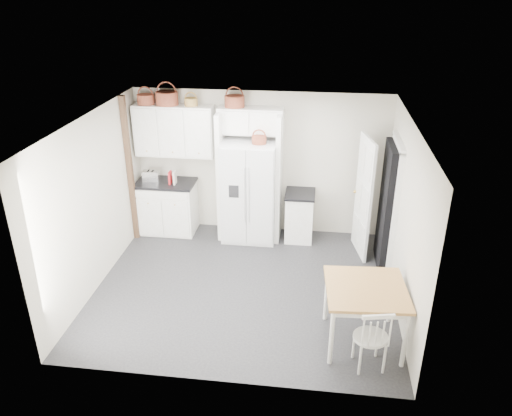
# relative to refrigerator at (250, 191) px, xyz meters

# --- Properties ---
(floor) EXTENTS (4.50, 4.50, 0.00)m
(floor) POSITION_rel_refrigerator_xyz_m (0.15, -1.65, -0.91)
(floor) COLOR black
(floor) RESTS_ON ground
(ceiling) EXTENTS (4.50, 4.50, 0.00)m
(ceiling) POSITION_rel_refrigerator_xyz_m (0.15, -1.65, 1.69)
(ceiling) COLOR white
(ceiling) RESTS_ON wall_back
(wall_back) EXTENTS (4.50, 0.00, 4.50)m
(wall_back) POSITION_rel_refrigerator_xyz_m (0.15, 0.35, 0.39)
(wall_back) COLOR beige
(wall_back) RESTS_ON floor
(wall_left) EXTENTS (0.00, 4.00, 4.00)m
(wall_left) POSITION_rel_refrigerator_xyz_m (-2.10, -1.65, 0.39)
(wall_left) COLOR beige
(wall_left) RESTS_ON floor
(wall_right) EXTENTS (0.00, 4.00, 4.00)m
(wall_right) POSITION_rel_refrigerator_xyz_m (2.40, -1.65, 0.39)
(wall_right) COLOR beige
(wall_right) RESTS_ON floor
(refrigerator) EXTENTS (0.94, 0.75, 1.81)m
(refrigerator) POSITION_rel_refrigerator_xyz_m (0.00, 0.00, 0.00)
(refrigerator) COLOR silver
(refrigerator) RESTS_ON floor
(base_cab_left) EXTENTS (1.01, 0.64, 0.94)m
(base_cab_left) POSITION_rel_refrigerator_xyz_m (-1.54, 0.05, -0.44)
(base_cab_left) COLOR silver
(base_cab_left) RESTS_ON floor
(base_cab_right) EXTENTS (0.48, 0.58, 0.85)m
(base_cab_right) POSITION_rel_refrigerator_xyz_m (0.89, 0.05, -0.48)
(base_cab_right) COLOR silver
(base_cab_right) RESTS_ON floor
(dining_table) EXTENTS (1.07, 1.07, 0.83)m
(dining_table) POSITION_rel_refrigerator_xyz_m (1.85, -2.70, -0.49)
(dining_table) COLOR #905D28
(dining_table) RESTS_ON floor
(windsor_chair) EXTENTS (0.49, 0.46, 0.87)m
(windsor_chair) POSITION_rel_refrigerator_xyz_m (1.90, -3.15, -0.47)
(windsor_chair) COLOR silver
(windsor_chair) RESTS_ON floor
(counter_left) EXTENTS (1.06, 0.68, 0.04)m
(counter_left) POSITION_rel_refrigerator_xyz_m (-1.54, 0.05, 0.05)
(counter_left) COLOR black
(counter_left) RESTS_ON base_cab_left
(counter_right) EXTENTS (0.52, 0.62, 0.04)m
(counter_right) POSITION_rel_refrigerator_xyz_m (0.89, 0.05, -0.03)
(counter_right) COLOR black
(counter_right) RESTS_ON base_cab_right
(toaster) EXTENTS (0.30, 0.19, 0.20)m
(toaster) POSITION_rel_refrigerator_xyz_m (-1.81, 0.04, 0.17)
(toaster) COLOR silver
(toaster) RESTS_ON counter_left
(cookbook_red) EXTENTS (0.04, 0.15, 0.23)m
(cookbook_red) POSITION_rel_refrigerator_xyz_m (-1.43, -0.03, 0.19)
(cookbook_red) COLOR red
(cookbook_red) RESTS_ON counter_left
(cookbook_cream) EXTENTS (0.04, 0.16, 0.23)m
(cookbook_cream) POSITION_rel_refrigerator_xyz_m (-1.34, -0.03, 0.19)
(cookbook_cream) COLOR beige
(cookbook_cream) RESTS_ON counter_left
(basket_upper_a) EXTENTS (0.30, 0.30, 0.17)m
(basket_upper_a) POSITION_rel_refrigerator_xyz_m (-1.82, 0.18, 1.53)
(basket_upper_a) COLOR #5B2A21
(basket_upper_a) RESTS_ON upper_cabinet
(basket_upper_b) EXTENTS (0.38, 0.38, 0.23)m
(basket_upper_b) POSITION_rel_refrigerator_xyz_m (-1.44, 0.18, 1.56)
(basket_upper_b) COLOR #5B2A21
(basket_upper_b) RESTS_ON upper_cabinet
(basket_upper_c) EXTENTS (0.23, 0.23, 0.13)m
(basket_upper_c) POSITION_rel_refrigerator_xyz_m (-1.02, 0.18, 1.51)
(basket_upper_c) COLOR olive
(basket_upper_c) RESTS_ON upper_cabinet
(basket_bridge_a) EXTENTS (0.34, 0.34, 0.19)m
(basket_bridge_a) POSITION_rel_refrigerator_xyz_m (-0.27, 0.18, 1.54)
(basket_bridge_a) COLOR #5B2A21
(basket_bridge_a) RESTS_ON bridge_cabinet
(basket_fridge_b) EXTENTS (0.25, 0.25, 0.13)m
(basket_fridge_b) POSITION_rel_refrigerator_xyz_m (0.18, -0.10, 0.97)
(basket_fridge_b) COLOR #5B2A21
(basket_fridge_b) RESTS_ON refrigerator
(upper_cabinet) EXTENTS (1.40, 0.34, 0.90)m
(upper_cabinet) POSITION_rel_refrigerator_xyz_m (-1.35, 0.18, 0.99)
(upper_cabinet) COLOR silver
(upper_cabinet) RESTS_ON wall_back
(bridge_cabinet) EXTENTS (1.12, 0.34, 0.45)m
(bridge_cabinet) POSITION_rel_refrigerator_xyz_m (0.00, 0.18, 1.22)
(bridge_cabinet) COLOR silver
(bridge_cabinet) RESTS_ON wall_back
(fridge_panel_left) EXTENTS (0.08, 0.60, 2.30)m
(fridge_panel_left) POSITION_rel_refrigerator_xyz_m (-0.51, 0.05, 0.24)
(fridge_panel_left) COLOR silver
(fridge_panel_left) RESTS_ON floor
(fridge_panel_right) EXTENTS (0.08, 0.60, 2.30)m
(fridge_panel_right) POSITION_rel_refrigerator_xyz_m (0.51, 0.05, 0.24)
(fridge_panel_right) COLOR silver
(fridge_panel_right) RESTS_ON floor
(trim_post) EXTENTS (0.09, 0.09, 2.60)m
(trim_post) POSITION_rel_refrigerator_xyz_m (-2.05, -0.30, 0.39)
(trim_post) COLOR #3D2519
(trim_post) RESTS_ON floor
(doorway_void) EXTENTS (0.18, 0.85, 2.05)m
(doorway_void) POSITION_rel_refrigerator_xyz_m (2.31, -0.65, 0.12)
(doorway_void) COLOR black
(doorway_void) RESTS_ON floor
(door_slab) EXTENTS (0.21, 0.79, 2.05)m
(door_slab) POSITION_rel_refrigerator_xyz_m (1.95, -0.31, 0.12)
(door_slab) COLOR white
(door_slab) RESTS_ON floor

